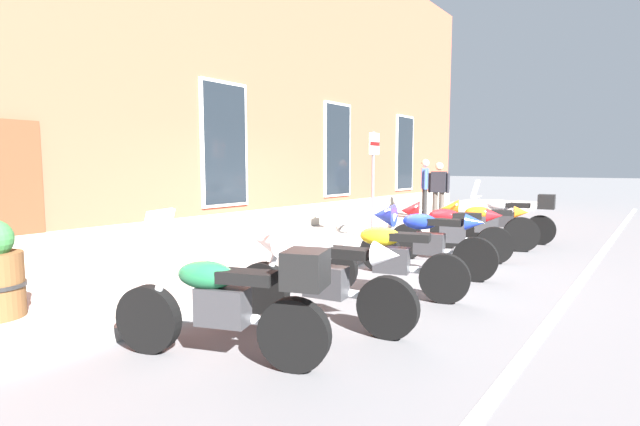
{
  "coord_description": "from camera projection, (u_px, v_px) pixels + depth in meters",
  "views": [
    {
      "loc": [
        -6.64,
        -4.12,
        1.67
      ],
      "look_at": [
        -0.5,
        0.39,
        0.9
      ],
      "focal_mm": 26.5,
      "sensor_mm": 36.0,
      "label": 1
    }
  ],
  "objects": [
    {
      "name": "lane_stripe",
      "position": [
        569.0,
        296.0,
        6.03
      ],
      "size": [
        30.45,
        0.12,
        0.01
      ],
      "primitive_type": "cube",
      "color": "silver",
      "rests_on": "ground_plane"
    },
    {
      "name": "motorcycle_silver_touring",
      "position": [
        509.0,
        217.0,
        10.28
      ],
      "size": [
        0.66,
        2.09,
        1.36
      ],
      "color": "black",
      "rests_on": "ground_plane"
    },
    {
      "name": "parking_sign",
      "position": [
        373.0,
        170.0,
        9.74
      ],
      "size": [
        0.36,
        0.07,
        2.23
      ],
      "color": "#4C4C51",
      "rests_on": "sidewalk"
    },
    {
      "name": "brick_pub_facade",
      "position": [
        132.0,
        76.0,
        11.28
      ],
      "size": [
        24.45,
        6.43,
        7.62
      ],
      "color": "brown",
      "rests_on": "ground_plane"
    },
    {
      "name": "pedestrian_dark_jacket",
      "position": [
        439.0,
        189.0,
        12.91
      ],
      "size": [
        0.25,
        0.59,
        1.62
      ],
      "color": "#38332D",
      "rests_on": "sidewalk"
    },
    {
      "name": "motorcycle_yellow_naked",
      "position": [
        386.0,
        260.0,
        5.98
      ],
      "size": [
        0.76,
        1.98,
        0.97
      ],
      "color": "black",
      "rests_on": "ground_plane"
    },
    {
      "name": "sidewalk",
      "position": [
        284.0,
        251.0,
        8.85
      ],
      "size": [
        30.45,
        3.18,
        0.14
      ],
      "primitive_type": "cube",
      "color": "gray",
      "rests_on": "ground_plane"
    },
    {
      "name": "motorcycle_red_sport",
      "position": [
        445.0,
        229.0,
        8.27
      ],
      "size": [
        0.87,
        2.04,
        1.05
      ],
      "color": "black",
      "rests_on": "ground_plane"
    },
    {
      "name": "ground_plane",
      "position": [
        356.0,
        266.0,
        7.92
      ],
      "size": [
        140.0,
        140.0,
        0.0
      ],
      "primitive_type": "plane",
      "color": "#4C4C4F"
    },
    {
      "name": "motorcycle_orange_sport",
      "position": [
        480.0,
        223.0,
        9.38
      ],
      "size": [
        0.88,
        2.0,
        0.99
      ],
      "color": "black",
      "rests_on": "ground_plane"
    },
    {
      "name": "motorcycle_green_touring",
      "position": [
        230.0,
        301.0,
        3.96
      ],
      "size": [
        0.96,
        1.91,
        1.29
      ],
      "color": "black",
      "rests_on": "ground_plane"
    },
    {
      "name": "motorcycle_white_sport",
      "position": [
        315.0,
        272.0,
        4.89
      ],
      "size": [
        0.64,
        2.04,
        1.04
      ],
      "color": "black",
      "rests_on": "ground_plane"
    },
    {
      "name": "motorcycle_blue_sport",
      "position": [
        421.0,
        238.0,
        7.13
      ],
      "size": [
        0.67,
        2.07,
        1.08
      ],
      "color": "black",
      "rests_on": "ground_plane"
    },
    {
      "name": "pedestrian_blue_top",
      "position": [
        425.0,
        185.0,
        14.0
      ],
      "size": [
        0.54,
        0.36,
        1.72
      ],
      "color": "black",
      "rests_on": "sidewalk"
    }
  ]
}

